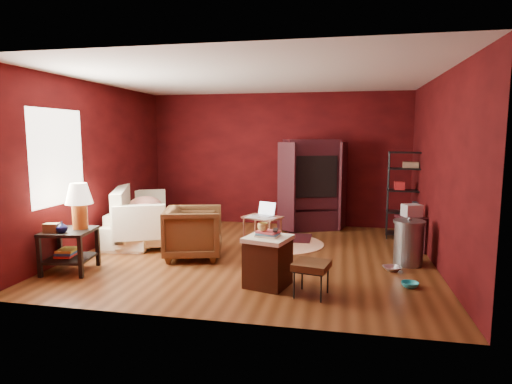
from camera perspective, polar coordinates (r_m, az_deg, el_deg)
room at (r=6.72m, az=-0.70°, el=3.18°), size 5.54×5.04×2.84m
sofa at (r=8.19m, az=-15.06°, el=-3.42°), size 0.82×2.06×0.78m
armchair at (r=6.81m, az=-8.32°, el=-5.02°), size 0.99×1.03×0.88m
pet_bowl_steel at (r=6.47m, az=17.70°, el=-8.90°), size 0.26×0.14×0.25m
pet_bowl_turquoise at (r=5.87m, az=19.87°, el=-10.87°), size 0.23×0.13×0.22m
vase at (r=6.42m, az=-24.45°, el=-4.29°), size 0.19×0.19×0.15m
mug at (r=5.40m, az=0.93°, el=-4.54°), size 0.16×0.14×0.13m
side_table at (r=6.57m, az=-23.08°, el=-3.29°), size 0.72×0.72×1.25m
sofa_cushions at (r=8.17m, az=-15.33°, el=-3.13°), size 1.60×2.29×0.90m
hamper at (r=5.52m, az=1.59°, el=-9.08°), size 0.65×0.65×0.74m
footstool at (r=5.23m, az=7.41°, el=-9.83°), size 0.48×0.48×0.42m
rug_round at (r=7.67m, az=3.51°, el=-6.88°), size 1.71×1.71×0.01m
rug_oriental at (r=8.09m, az=3.45°, el=-6.04°), size 1.10×0.74×0.01m
laptop_desk at (r=7.40m, az=0.90°, el=-3.71°), size 0.73×0.65×0.76m
tv_armoire at (r=8.73m, az=7.41°, el=1.19°), size 1.35×1.07×1.83m
wire_shelving at (r=8.39m, az=19.84°, el=0.09°), size 0.81×0.39×1.62m
small_stand at (r=7.46m, az=20.02°, el=-3.10°), size 0.52×0.52×0.80m
trash_can at (r=6.78m, az=19.68°, el=-6.34°), size 0.54×0.54×0.72m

